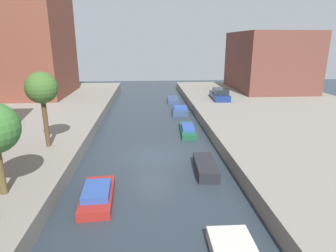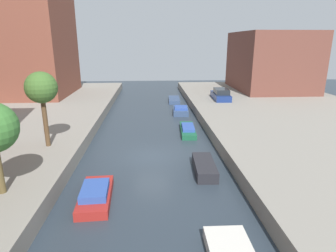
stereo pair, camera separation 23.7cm
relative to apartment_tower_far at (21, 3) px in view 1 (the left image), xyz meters
name	(u,v)px [view 1 (the left image)]	position (x,y,z in m)	size (l,w,h in m)	color
ground_plane	(152,156)	(16.00, -20.99, -12.69)	(84.00, 84.00, 0.00)	#28333D
apartment_tower_far	(21,3)	(0.00, 0.00, 0.00)	(10.00, 11.92, 23.37)	brown
low_block_right	(269,61)	(34.00, 2.21, -7.48)	(10.00, 12.83, 8.41)	brown
street_tree_2	(42,89)	(8.79, -21.02, -7.68)	(2.10, 2.10, 5.14)	#513A24
parked_car	(220,95)	(24.87, -5.08, -11.12)	(2.07, 4.83, 1.37)	navy
moored_boat_left_2	(97,195)	(13.04, -26.83, -12.34)	(1.75, 3.84, 0.83)	maroon
moored_boat_right_2	(205,167)	(19.34, -23.80, -12.35)	(1.40, 3.49, 0.67)	#232328
moored_boat_right_3	(188,130)	(19.33, -15.57, -12.39)	(1.50, 4.52, 0.69)	#195638
moored_boat_right_4	(180,110)	(19.46, -8.23, -12.32)	(1.94, 3.56, 0.84)	#33476B
moored_boat_right_5	(173,100)	(19.28, -1.25, -12.45)	(1.71, 4.28, 0.46)	#33476B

